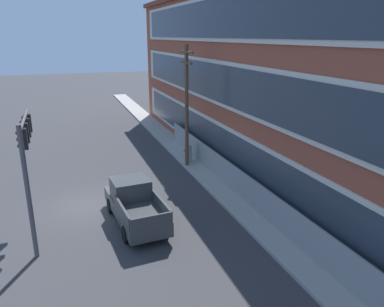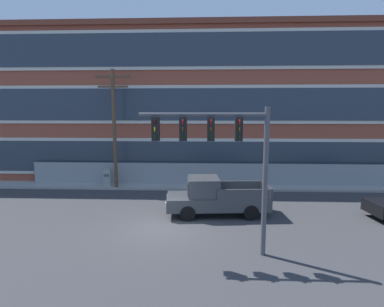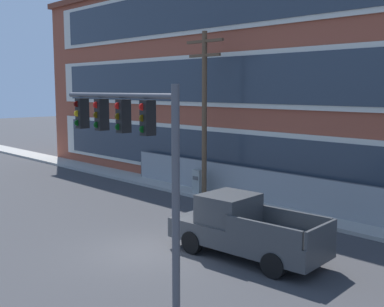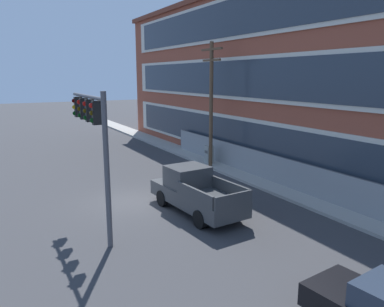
% 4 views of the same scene
% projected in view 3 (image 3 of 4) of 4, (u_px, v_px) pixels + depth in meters
% --- Properties ---
extents(ground_plane, '(160.00, 160.00, 0.00)m').
position_uv_depth(ground_plane, '(144.00, 252.00, 17.02)').
color(ground_plane, '#38383A').
extents(sidewalk_building_side, '(80.00, 1.90, 0.16)m').
position_uv_depth(sidewalk_building_side, '(280.00, 210.00, 22.52)').
color(sidewalk_building_side, '#9E9B93').
rests_on(sidewalk_building_side, ground).
extents(brick_mill_building, '(50.02, 10.76, 12.36)m').
position_uv_depth(brick_mill_building, '(381.00, 79.00, 24.57)').
color(brick_mill_building, brown).
rests_on(brick_mill_building, ground).
extents(traffic_signal_mast, '(4.94, 0.43, 5.84)m').
position_uv_depth(traffic_signal_mast, '(133.00, 141.00, 12.71)').
color(traffic_signal_mast, '#4C4C51').
rests_on(traffic_signal_mast, ground).
extents(pickup_truck_dark_grey, '(5.72, 2.44, 2.09)m').
position_uv_depth(pickup_truck_dark_grey, '(243.00, 229.00, 16.40)').
color(pickup_truck_dark_grey, '#383A3D').
rests_on(pickup_truck_dark_grey, ground).
extents(utility_pole_near_corner, '(2.47, 0.26, 8.58)m').
position_uv_depth(utility_pole_near_corner, '(204.00, 108.00, 24.49)').
color(utility_pole_near_corner, brown).
rests_on(utility_pole_near_corner, ground).
extents(electrical_cabinet, '(0.56, 0.51, 1.43)m').
position_uv_depth(electrical_cabinet, '(199.00, 183.00, 25.77)').
color(electrical_cabinet, '#939993').
rests_on(electrical_cabinet, ground).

